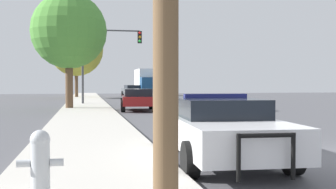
{
  "coord_description": "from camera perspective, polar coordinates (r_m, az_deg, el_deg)",
  "views": [
    {
      "loc": [
        -5.25,
        -8.19,
        1.64
      ],
      "look_at": [
        -1.13,
        12.49,
        1.04
      ],
      "focal_mm": 45.0,
      "sensor_mm": 36.0,
      "label": 1
    }
  ],
  "objects": [
    {
      "name": "sidewalk_left",
      "position": [
        8.34,
        -10.19,
        -9.27
      ],
      "size": [
        3.0,
        110.0,
        0.13
      ],
      "color": "#BCB7AD",
      "rests_on": "ground_plane"
    },
    {
      "name": "police_car",
      "position": [
        8.97,
        6.75,
        -4.3
      ],
      "size": [
        2.26,
        5.26,
        1.4
      ],
      "rotation": [
        0.0,
        0.0,
        3.1
      ],
      "color": "white",
      "rests_on": "ground_plane"
    },
    {
      "name": "fire_hydrant",
      "position": [
        6.0,
        -16.92,
        -8.47
      ],
      "size": [
        0.61,
        0.27,
        0.87
      ],
      "color": "#B7BCC1",
      "rests_on": "sidewalk_left"
    },
    {
      "name": "traffic_light",
      "position": [
        31.33,
        -8.37,
        5.99
      ],
      "size": [
        4.41,
        0.35,
        5.49
      ],
      "color": "#424247",
      "rests_on": "sidewalk_left"
    },
    {
      "name": "car_background_distant",
      "position": [
        49.03,
        -4.92,
        0.55
      ],
      "size": [
        2.2,
        4.61,
        1.36
      ],
      "rotation": [
        0.0,
        0.0,
        0.07
      ],
      "color": "#474C51",
      "rests_on": "ground_plane"
    },
    {
      "name": "ground_plane",
      "position": [
        9.86,
        21.29,
        -8.05
      ],
      "size": [
        110.0,
        110.0,
        0.0
      ],
      "primitive_type": "plane",
      "color": "#4F4F54"
    },
    {
      "name": "tree_sidewalk_far",
      "position": [
        45.57,
        -12.33,
        5.99
      ],
      "size": [
        5.65,
        5.65,
        7.84
      ],
      "color": "brown",
      "rests_on": "sidewalk_left"
    },
    {
      "name": "box_truck",
      "position": [
        50.92,
        -2.81,
        1.74
      ],
      "size": [
        2.63,
        7.23,
        3.28
      ],
      "rotation": [
        0.0,
        0.0,
        3.14
      ],
      "color": "navy",
      "rests_on": "ground_plane"
    },
    {
      "name": "car_background_midblock",
      "position": [
        24.61,
        -4.11,
        -0.58
      ],
      "size": [
        2.23,
        4.23,
        1.28
      ],
      "rotation": [
        0.0,
        0.0,
        -0.08
      ],
      "color": "maroon",
      "rests_on": "ground_plane"
    },
    {
      "name": "tree_sidewalk_mid",
      "position": [
        26.06,
        -13.28,
        8.34
      ],
      "size": [
        4.51,
        4.51,
        6.86
      ],
      "color": "brown",
      "rests_on": "sidewalk_left"
    }
  ]
}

